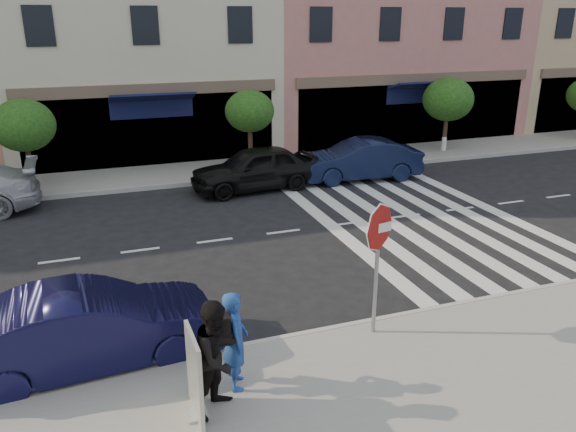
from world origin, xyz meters
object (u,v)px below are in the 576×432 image
object	(u,v)px
car_near_mid	(90,328)
poster_board	(195,378)
photographer	(235,340)
stop_sign	(379,241)
walker	(217,356)
car_far_mid	(255,168)
car_far_right	(359,160)

from	to	relation	value
car_near_mid	poster_board	bearing A→B (deg)	-150.70
photographer	poster_board	xyz separation A→B (m)	(-0.75, -0.53, -0.16)
stop_sign	photographer	xyz separation A→B (m)	(-2.87, -0.70, -1.04)
photographer	poster_board	distance (m)	0.94
stop_sign	walker	bearing A→B (deg)	-170.99
poster_board	car_far_mid	xyz separation A→B (m)	(4.30, 11.44, -0.06)
car_far_right	photographer	bearing A→B (deg)	-30.03
photographer	poster_board	size ratio (longest dim) A/B	1.20
poster_board	car_near_mid	bearing A→B (deg)	122.47
photographer	car_far_right	world-z (taller)	photographer
walker	car_far_right	size ratio (longest dim) A/B	0.40
walker	car_far_right	world-z (taller)	walker
walker	car_near_mid	size ratio (longest dim) A/B	0.41
stop_sign	car_far_mid	world-z (taller)	stop_sign
car_far_mid	car_far_right	bearing A→B (deg)	83.33
photographer	car_far_right	size ratio (longest dim) A/B	0.37
walker	car_far_right	distance (m)	13.85
poster_board	stop_sign	bearing A→B (deg)	17.69
poster_board	car_near_mid	distance (m)	2.58
walker	stop_sign	bearing A→B (deg)	-19.41
car_near_mid	car_far_right	size ratio (longest dim) A/B	0.97
car_far_right	car_far_mid	bearing A→B (deg)	-85.87
stop_sign	car_far_mid	bearing A→B (deg)	75.68
car_far_mid	poster_board	bearing A→B (deg)	-26.37
stop_sign	walker	distance (m)	3.59
poster_board	car_near_mid	size ratio (longest dim) A/B	0.31
poster_board	car_far_right	world-z (taller)	poster_board
car_near_mid	car_far_mid	distance (m)	10.92
photographer	car_far_right	distance (m)	13.25
photographer	walker	bearing A→B (deg)	149.40
poster_board	car_far_mid	size ratio (longest dim) A/B	0.31
car_far_mid	photographer	bearing A→B (deg)	-23.79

